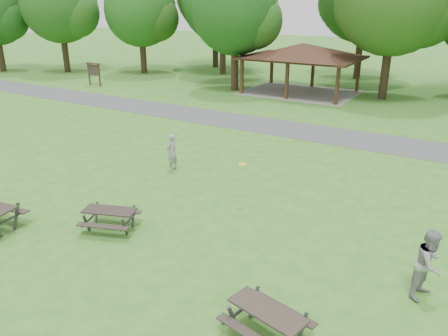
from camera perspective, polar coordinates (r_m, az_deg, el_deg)
ground at (r=13.43m, az=-12.67°, el=-9.71°), size 160.00×160.00×0.00m
asphalt_path at (r=24.60m, az=9.98°, el=4.83°), size 120.00×3.20×0.02m
pavilion at (r=34.62m, az=10.17°, el=14.64°), size 8.60×7.01×3.76m
notice_board at (r=38.89m, az=-16.67°, el=12.17°), size 1.60×0.30×1.88m
tree_row_a at (r=47.11m, az=-20.58°, el=19.10°), size 7.56×7.20×9.97m
tree_row_b at (r=44.57m, az=-10.75°, el=19.34°), size 7.14×6.80×9.28m
tree_row_c at (r=43.29m, az=-0.04°, el=20.79°), size 8.19×7.80×10.67m
tree_row_d at (r=35.18m, az=1.62°, el=19.46°), size 6.93×6.60×9.27m
tree_row_e at (r=33.77m, az=21.58°, el=19.76°), size 8.40×8.00×11.02m
picnic_table_middle at (r=14.13m, az=-14.70°, el=-5.89°), size 1.98×1.78×0.71m
picnic_table_far at (r=9.75m, az=5.64°, el=-18.68°), size 1.95×1.70×0.73m
frisbee_in_flight at (r=14.92m, az=2.44°, el=0.49°), size 0.28×0.28×0.02m
frisbee_thrower at (r=18.48m, az=-6.84°, el=2.07°), size 0.40×0.59×1.57m
frisbee_catcher at (r=11.69m, az=25.25°, el=-11.29°), size 0.91×1.04×1.79m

